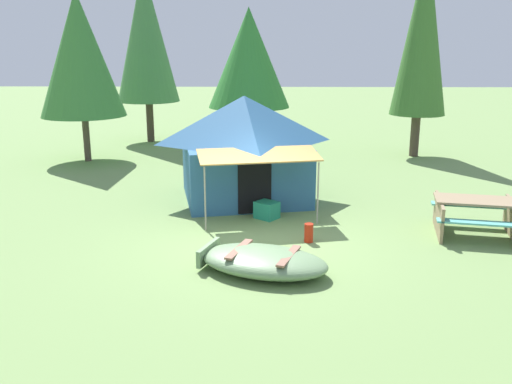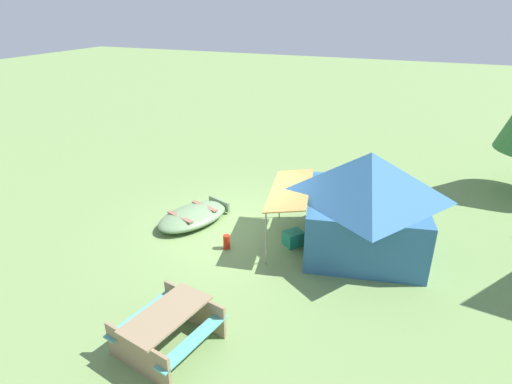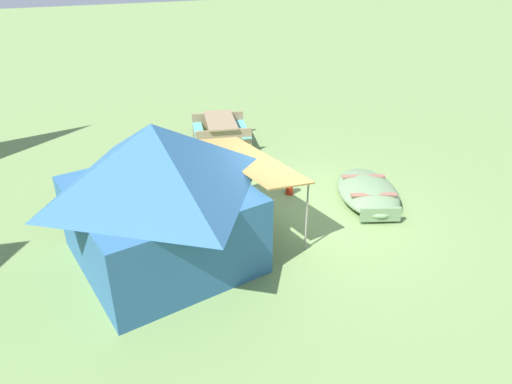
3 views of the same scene
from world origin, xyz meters
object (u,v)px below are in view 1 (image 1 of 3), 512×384
(fuel_can, at_px, (309,233))
(pine_tree_back_left, at_px, (249,58))
(beached_rowboat, at_px, (263,261))
(pine_tree_far_center, at_px, (423,31))
(pine_tree_back_right, at_px, (80,54))
(pine_tree_side, at_px, (146,35))
(canvas_cabin_tent, at_px, (244,146))
(cooler_box, at_px, (267,210))
(picnic_table, at_px, (476,213))

(fuel_can, relative_size, pine_tree_back_left, 0.08)
(beached_rowboat, height_order, pine_tree_far_center, pine_tree_far_center)
(beached_rowboat, relative_size, fuel_can, 6.78)
(pine_tree_back_right, distance_m, pine_tree_side, 4.06)
(canvas_cabin_tent, distance_m, pine_tree_back_left, 6.13)
(pine_tree_far_center, relative_size, pine_tree_side, 1.05)
(cooler_box, bearing_deg, pine_tree_back_left, 94.95)
(picnic_table, xyz_separation_m, cooler_box, (-4.21, 0.99, -0.27))
(beached_rowboat, relative_size, cooler_box, 5.45)
(pine_tree_back_left, bearing_deg, pine_tree_far_center, -2.79)
(fuel_can, bearing_deg, beached_rowboat, -120.71)
(picnic_table, distance_m, pine_tree_back_left, 10.12)
(pine_tree_back_right, bearing_deg, pine_tree_back_left, 14.27)
(cooler_box, bearing_deg, pine_tree_side, 115.06)
(picnic_table, xyz_separation_m, fuel_can, (-3.39, -0.51, -0.28))
(fuel_can, distance_m, pine_tree_back_left, 9.57)
(beached_rowboat, height_order, fuel_can, beached_rowboat)
(canvas_cabin_tent, bearing_deg, pine_tree_far_center, 44.68)
(beached_rowboat, distance_m, canvas_cabin_tent, 4.77)
(beached_rowboat, distance_m, picnic_table, 4.72)
(canvas_cabin_tent, xyz_separation_m, pine_tree_back_right, (-5.37, 4.47, 2.10))
(fuel_can, xyz_separation_m, pine_tree_far_center, (4.22, 8.66, 3.96))
(cooler_box, distance_m, pine_tree_back_left, 8.07)
(pine_tree_back_right, height_order, pine_tree_side, pine_tree_side)
(pine_tree_far_center, bearing_deg, fuel_can, -115.97)
(canvas_cabin_tent, bearing_deg, pine_tree_side, 116.17)
(cooler_box, distance_m, fuel_can, 1.71)
(cooler_box, bearing_deg, picnic_table, -13.30)
(canvas_cabin_tent, distance_m, pine_tree_back_right, 7.29)
(picnic_table, distance_m, pine_tree_side, 14.46)
(picnic_table, bearing_deg, beached_rowboat, -154.94)
(cooler_box, xyz_separation_m, fuel_can, (0.82, -1.51, -0.00))
(cooler_box, distance_m, pine_tree_far_center, 9.60)
(canvas_cabin_tent, height_order, picnic_table, canvas_cabin_tent)
(beached_rowboat, xyz_separation_m, fuel_can, (0.88, 1.48, -0.02))
(canvas_cabin_tent, height_order, pine_tree_back_right, pine_tree_back_right)
(pine_tree_far_center, xyz_separation_m, pine_tree_side, (-9.66, 2.72, -0.09))
(pine_tree_side, bearing_deg, pine_tree_far_center, -15.75)
(fuel_can, height_order, pine_tree_side, pine_tree_side)
(fuel_can, height_order, pine_tree_back_left, pine_tree_back_left)
(pine_tree_side, bearing_deg, cooler_box, -64.94)
(canvas_cabin_tent, xyz_separation_m, fuel_can, (1.38, -3.12, -1.14))
(beached_rowboat, distance_m, pine_tree_back_right, 11.28)
(fuel_can, relative_size, pine_tree_back_right, 0.07)
(pine_tree_back_left, height_order, pine_tree_back_right, pine_tree_back_right)
(canvas_cabin_tent, relative_size, picnic_table, 2.31)
(pine_tree_back_left, relative_size, pine_tree_side, 0.75)
(pine_tree_back_left, relative_size, pine_tree_far_center, 0.71)
(fuel_can, bearing_deg, picnic_table, 8.58)
(canvas_cabin_tent, relative_size, pine_tree_far_center, 0.63)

